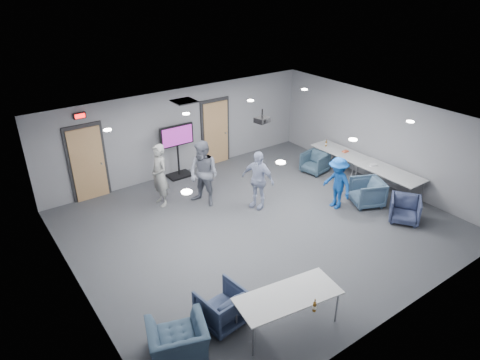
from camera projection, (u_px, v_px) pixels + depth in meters
floor at (260, 225)px, 11.00m from camera, size 9.00×9.00×0.00m
ceiling at (263, 125)px, 9.79m from camera, size 9.00×9.00×0.00m
wall_back at (182, 131)px, 13.30m from camera, size 9.00×0.02×2.70m
wall_front at (403, 260)px, 7.49m from camera, size 9.00×0.02×2.70m
wall_left at (74, 239)px, 8.05m from camera, size 0.02×8.00×2.70m
wall_right at (380, 139)px, 12.74m from camera, size 0.02×8.00×2.70m
door_left at (88, 163)px, 11.83m from camera, size 1.06×0.17×2.24m
door_right at (216, 133)px, 14.02m from camera, size 1.06×0.17×2.24m
exit_sign at (80, 116)px, 11.19m from camera, size 0.32×0.08×0.16m
hvac_diffuser at (184, 101)px, 11.57m from camera, size 0.60×0.60×0.03m
downlights at (263, 126)px, 9.79m from camera, size 6.18×3.78×0.02m
person_a at (160, 175)px, 11.57m from camera, size 0.44×0.65×1.77m
person_b at (204, 174)px, 11.57m from camera, size 0.98×1.09×1.84m
person_c at (258, 180)px, 11.48m from camera, size 0.74×1.04×1.64m
person_d at (337, 183)px, 11.49m from camera, size 0.62×0.99×1.47m
chair_right_a at (315, 163)px, 13.66m from camera, size 0.86×0.84×0.67m
chair_right_b at (367, 192)px, 11.78m from camera, size 1.07×1.06×0.74m
chair_right_c at (405, 209)px, 11.02m from camera, size 1.03×1.02×0.68m
chair_front_a at (222, 307)px, 7.84m from camera, size 0.87×0.89×0.73m
chair_front_b at (178, 340)px, 7.21m from camera, size 1.19×1.11×0.63m
table_right_a at (340, 152)px, 13.54m from camera, size 0.76×1.83×0.73m
table_right_b at (390, 173)px, 12.16m from camera, size 0.82×1.96×0.73m
table_front_left at (288, 297)px, 7.61m from camera, size 2.01×1.08×0.73m
bottle_front at (314, 307)px, 7.20m from camera, size 0.07×0.07×0.26m
bottle_right at (326, 144)px, 13.82m from camera, size 0.06×0.06×0.23m
snack_box at (345, 151)px, 13.42m from camera, size 0.19×0.13×0.04m
wrapper at (373, 165)px, 12.49m from camera, size 0.23×0.19×0.05m
tv_stand at (178, 148)px, 13.12m from camera, size 1.10×0.52×1.69m
projector at (262, 120)px, 11.04m from camera, size 0.39×0.36×0.36m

